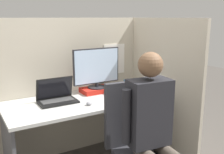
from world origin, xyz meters
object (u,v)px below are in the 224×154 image
Objects in this scene: paper_box at (97,90)px; office_chair at (139,143)px; stapler at (150,88)px; person at (154,123)px; laptop at (57,97)px; carrot_toy at (123,100)px; coffee_mug at (127,84)px; monitor at (97,68)px.

office_chair is at bearing -93.40° from paper_box.
person reaches higher than stapler.
laptop reaches higher than paper_box.
coffee_mug is at bearing 52.40° from carrot_toy.
monitor is at bearing 90.00° from paper_box.
carrot_toy is at bearing 81.41° from person.
carrot_toy is (0.56, -0.35, -0.03)m from laptop.
office_chair is at bearing -58.87° from laptop.
stapler is at bearing -56.64° from coffee_mug.
coffee_mug is (0.91, 0.11, -0.00)m from laptop.
person is (-0.09, -0.58, -0.01)m from carrot_toy.
monitor is at bearing 88.15° from person.
person is 1.12m from coffee_mug.
paper_box is at bearing 88.14° from person.
office_chair is 0.29m from person.
monitor is 1.08m from person.
person is at bearing -127.23° from stapler.
monitor is 0.42× the size of person.
coffee_mug is (0.46, 0.87, 0.28)m from office_chair.
laptop is 0.92m from coffee_mug.
paper_box is 0.47m from carrot_toy.
monitor is 3.79× the size of stapler.
laptop is at bearing -167.05° from paper_box.
person reaches higher than carrot_toy.
office_chair reaches higher than carrot_toy.
monitor is 0.54× the size of office_chair.
stapler is (0.57, -0.26, -0.26)m from monitor.
laptop is 1.08m from stapler.
paper_box is 3.77× the size of coffee_mug.
paper_box is at bearing 178.47° from coffee_mug.
paper_box is at bearing 155.71° from stapler.
office_chair is at bearing 96.24° from person.
coffee_mug is at bearing -1.93° from monitor.
office_chair is (-0.05, -0.88, -0.51)m from monitor.
stapler is 1.12× the size of carrot_toy.
carrot_toy is at bearing -127.60° from coffee_mug.
paper_box is 0.52m from laptop.
monitor reaches higher than coffee_mug.
laptop is 0.93m from office_chair.
paper_box is 0.27× the size of person.
stapler is at bearing -24.52° from monitor.
person is (0.02, -0.17, 0.24)m from office_chair.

